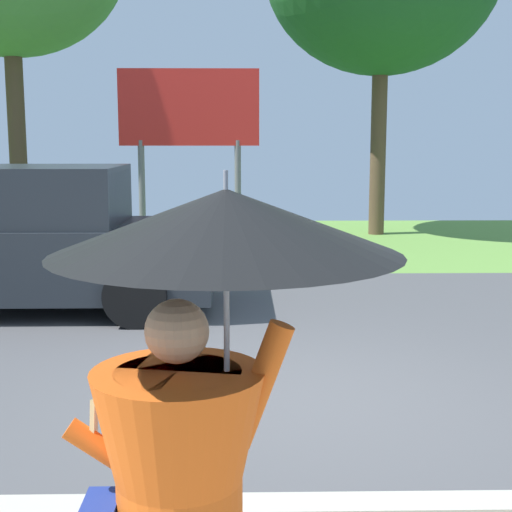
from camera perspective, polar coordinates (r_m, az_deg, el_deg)
The scene contains 4 objects.
ground_plane at distance 9.33m, azimuth 1.98°, elevation -5.08°, with size 40.00×22.00×0.20m.
monk_pedestrian at distance 2.64m, azimuth -4.85°, elevation -14.50°, with size 1.18×1.18×2.13m.
pickup_truck at distance 10.14m, azimuth -17.96°, elevation 0.91°, with size 5.20×2.28×1.88m.
roadside_billboard at distance 13.92m, azimuth -5.20°, elevation 10.34°, with size 2.60×0.12×3.50m.
Camera 1 is at (-0.50, -6.08, 2.23)m, focal length 51.72 mm.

